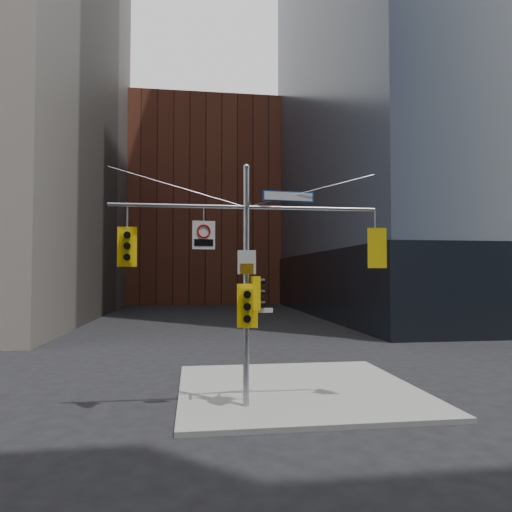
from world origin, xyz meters
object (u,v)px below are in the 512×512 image
object	(u,v)px
traffic_light_east_arm	(375,248)
regulatory_sign_arm	(204,234)
signal_assembly	(246,260)
traffic_light_west_arm	(127,246)
traffic_light_pole_side	(257,293)
traffic_light_pole_front	(247,306)
street_sign_blade	(289,196)

from	to	relation	value
traffic_light_east_arm	regulatory_sign_arm	xyz separation A→B (m)	(-5.27, -0.02, 0.38)
signal_assembly	regulatory_sign_arm	distance (m)	1.47
traffic_light_west_arm	traffic_light_pole_side	distance (m)	4.00
traffic_light_pole_front	regulatory_sign_arm	xyz separation A→B (m)	(-1.26, 0.25, 2.10)
street_sign_blade	regulatory_sign_arm	distance (m)	2.80
street_sign_blade	regulatory_sign_arm	world-z (taller)	street_sign_blade
signal_assembly	traffic_light_east_arm	size ratio (longest dim) A/B	6.51
signal_assembly	street_sign_blade	distance (m)	2.32
traffic_light_west_arm	regulatory_sign_arm	distance (m)	2.22
traffic_light_pole_front	street_sign_blade	world-z (taller)	street_sign_blade
traffic_light_pole_side	traffic_light_pole_front	xyz separation A→B (m)	(-0.32, -0.28, -0.36)
traffic_light_pole_front	regulatory_sign_arm	bearing A→B (deg)	176.64
street_sign_blade	regulatory_sign_arm	xyz separation A→B (m)	(-2.55, -0.02, -1.17)
traffic_light_east_arm	street_sign_blade	size ratio (longest dim) A/B	0.76
signal_assembly	traffic_light_pole_front	size ratio (longest dim) A/B	6.21
traffic_light_east_arm	traffic_light_pole_front	xyz separation A→B (m)	(-4.01, -0.27, -1.72)
traffic_light_pole_side	street_sign_blade	size ratio (longest dim) A/B	0.62
traffic_light_east_arm	traffic_light_pole_side	size ratio (longest dim) A/B	1.23
traffic_light_west_arm	street_sign_blade	distance (m)	4.98
traffic_light_pole_side	traffic_light_east_arm	bearing A→B (deg)	-95.81
signal_assembly	traffic_light_west_arm	world-z (taller)	signal_assembly
traffic_light_pole_side	signal_assembly	bearing A→B (deg)	86.34
traffic_light_pole_side	regulatory_sign_arm	bearing A→B (deg)	85.48
traffic_light_west_arm	regulatory_sign_arm	size ratio (longest dim) A/B	1.39
regulatory_sign_arm	signal_assembly	bearing A→B (deg)	-6.10
street_sign_blade	traffic_light_east_arm	bearing A→B (deg)	-7.41
signal_assembly	regulatory_sign_arm	size ratio (longest dim) A/B	9.58
traffic_light_west_arm	traffic_light_pole_side	world-z (taller)	traffic_light_west_arm
signal_assembly	traffic_light_east_arm	xyz separation A→B (m)	(4.02, 0.00, 0.38)
traffic_light_west_arm	street_sign_blade	bearing A→B (deg)	-7.64
traffic_light_west_arm	street_sign_blade	xyz separation A→B (m)	(4.73, -0.01, 1.55)
regulatory_sign_arm	traffic_light_east_arm	bearing A→B (deg)	-6.79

